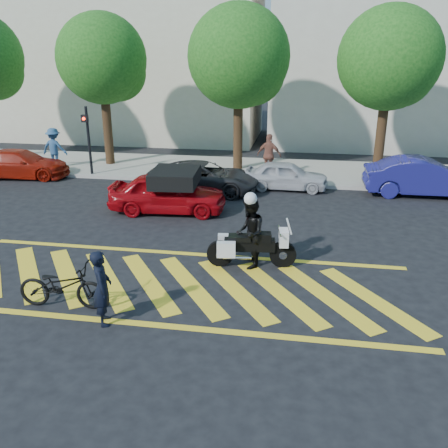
% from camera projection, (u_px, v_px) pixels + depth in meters
% --- Properties ---
extents(ground, '(90.00, 90.00, 0.00)m').
position_uv_depth(ground, '(172.00, 284.00, 11.90)').
color(ground, black).
rests_on(ground, ground).
extents(sidewalk, '(60.00, 5.00, 0.15)m').
position_uv_depth(sidewalk, '(238.00, 170.00, 22.99)').
color(sidewalk, '#9E998E').
rests_on(sidewalk, ground).
extents(crosswalk, '(12.33, 4.00, 0.01)m').
position_uv_depth(crosswalk, '(170.00, 284.00, 11.91)').
color(crosswalk, yellow).
rests_on(crosswalk, ground).
extents(building_left, '(16.00, 8.00, 10.00)m').
position_uv_depth(building_left, '(136.00, 59.00, 30.86)').
color(building_left, beige).
rests_on(building_left, ground).
extents(building_right, '(16.00, 8.00, 11.00)m').
position_uv_depth(building_right, '(410.00, 51.00, 28.06)').
color(building_right, beige).
rests_on(building_right, ground).
extents(tree_left, '(4.20, 4.20, 7.26)m').
position_uv_depth(tree_left, '(105.00, 62.00, 22.34)').
color(tree_left, black).
rests_on(tree_left, ground).
extents(tree_center, '(4.60, 4.60, 7.56)m').
position_uv_depth(tree_center, '(242.00, 60.00, 21.30)').
color(tree_center, black).
rests_on(tree_center, ground).
extents(tree_right, '(4.40, 4.40, 7.41)m').
position_uv_depth(tree_right, '(392.00, 62.00, 20.31)').
color(tree_right, black).
rests_on(tree_right, ground).
extents(signal_pole, '(0.28, 0.43, 3.20)m').
position_uv_depth(signal_pole, '(88.00, 136.00, 21.26)').
color(signal_pole, black).
rests_on(signal_pole, ground).
extents(officer_bike, '(0.60, 0.72, 1.67)m').
position_uv_depth(officer_bike, '(102.00, 288.00, 9.93)').
color(officer_bike, black).
rests_on(officer_bike, ground).
extents(bicycle, '(2.06, 0.82, 1.06)m').
position_uv_depth(bicycle, '(62.00, 286.00, 10.67)').
color(bicycle, black).
rests_on(bicycle, ground).
extents(police_motorcycle, '(2.41, 0.84, 1.06)m').
position_uv_depth(police_motorcycle, '(250.00, 246.00, 12.69)').
color(police_motorcycle, black).
rests_on(police_motorcycle, ground).
extents(officer_moto, '(0.84, 1.02, 1.92)m').
position_uv_depth(officer_moto, '(250.00, 233.00, 12.57)').
color(officer_moto, black).
rests_on(officer_moto, ground).
extents(red_convertible, '(4.27, 1.98, 1.42)m').
position_uv_depth(red_convertible, '(168.00, 193.00, 16.99)').
color(red_convertible, '#A4070D').
rests_on(red_convertible, ground).
extents(parked_left, '(4.53, 2.25, 1.26)m').
position_uv_depth(parked_left, '(21.00, 164.00, 21.70)').
color(parked_left, '#9C1709').
rests_on(parked_left, ground).
extents(parked_mid_left, '(4.53, 2.10, 1.26)m').
position_uv_depth(parked_mid_left, '(203.00, 177.00, 19.41)').
color(parked_mid_left, black).
rests_on(parked_mid_left, ground).
extents(parked_mid_right, '(3.51, 1.49, 1.18)m').
position_uv_depth(parked_mid_right, '(286.00, 175.00, 19.84)').
color(parked_mid_right, silver).
rests_on(parked_mid_right, ground).
extents(parked_right, '(4.60, 1.65, 1.51)m').
position_uv_depth(parked_right, '(423.00, 177.00, 18.94)').
color(parked_right, navy).
rests_on(parked_right, ground).
extents(pedestrian_left, '(1.24, 0.73, 1.89)m').
position_uv_depth(pedestrian_left, '(54.00, 148.00, 22.86)').
color(pedestrian_left, '#2E557F').
rests_on(pedestrian_left, sidewalk).
extents(pedestrian_right, '(1.20, 0.74, 1.91)m').
position_uv_depth(pedestrian_right, '(269.00, 155.00, 21.22)').
color(pedestrian_right, '#935542').
rests_on(pedestrian_right, sidewalk).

